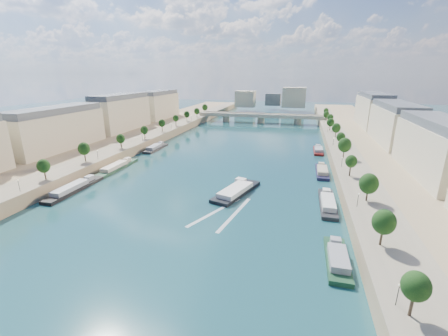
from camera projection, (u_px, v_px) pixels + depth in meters
The scene contains 17 objects.
ground at pixel (227, 160), 151.60m from camera, with size 700.00×700.00×0.00m, color #0C3038.
quay_left at pixel (103, 147), 168.00m from camera, with size 44.00×520.00×5.00m, color #9E8460.
quay_right at pixel (383, 166), 133.69m from camera, with size 44.00×520.00×5.00m, color #9E8460.
pave_left at pixel (126, 144), 163.66m from camera, with size 14.00×520.00×0.10m, color gray.
pave_right at pixel (348, 158), 136.49m from camera, with size 14.00×520.00×0.10m, color gray.
trees_left at pixel (130, 134), 163.39m from camera, with size 4.80×268.80×8.26m.
trees_right at pixel (342, 142), 144.57m from camera, with size 4.80×268.80×8.26m.
lamps_left at pixel (123, 144), 152.53m from camera, with size 0.36×200.36×4.28m.
lamps_right at pixel (337, 149), 141.36m from camera, with size 0.36×200.36×4.28m.
buildings_left at pixel (93, 119), 177.98m from camera, with size 16.00×226.00×23.20m.
buildings_right at pixel (413, 132), 137.47m from camera, with size 16.00×226.00×23.20m.
skyline at pixel (275, 98), 349.12m from camera, with size 79.00×42.00×22.00m.
bridge at pixel (261, 117), 266.46m from camera, with size 112.00×12.00×8.15m.
tour_barge at pixel (236, 191), 109.49m from camera, with size 14.38×26.51×3.62m.
wake at pixel (225, 213), 94.38m from camera, with size 15.04×25.82×0.04m.
moored_barges_left at pixel (85, 183), 117.48m from camera, with size 5.00×155.95×3.60m.
moored_barges_right at pixel (328, 204), 98.79m from camera, with size 5.00×164.02×3.60m.
Camera 1 is at (34.95, -41.49, 41.93)m, focal length 24.00 mm.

